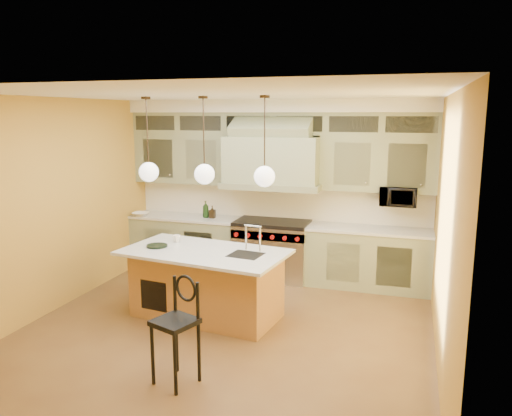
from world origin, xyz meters
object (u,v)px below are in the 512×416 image
(range, at_px, (272,249))
(microwave, at_px, (398,196))
(kitchen_island, at_px, (207,282))
(counter_stool, at_px, (177,324))

(range, relative_size, microwave, 2.21)
(microwave, bearing_deg, range, -176.88)
(microwave, bearing_deg, kitchen_island, -140.71)
(range, distance_m, microwave, 2.18)
(range, xyz_separation_m, microwave, (1.95, 0.11, 0.96))
(kitchen_island, bearing_deg, range, 84.89)
(counter_stool, bearing_deg, range, 109.85)
(range, xyz_separation_m, counter_stool, (-0.02, -3.44, 0.14))
(kitchen_island, height_order, microwave, microwave)
(microwave, bearing_deg, counter_stool, -118.99)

